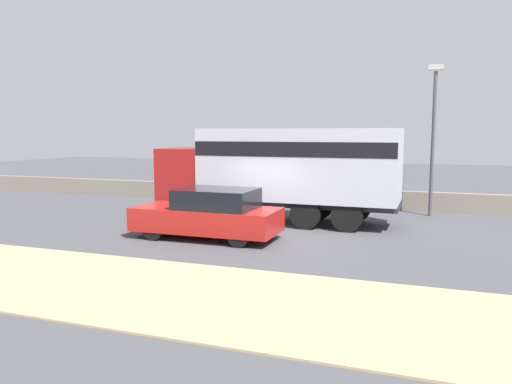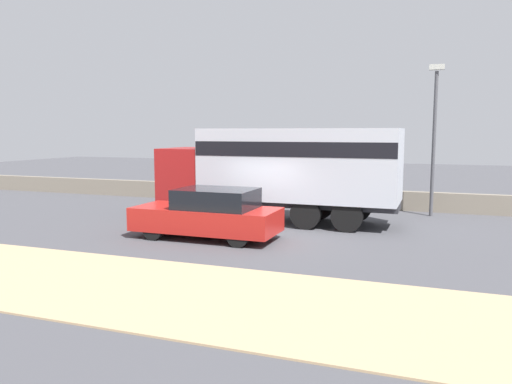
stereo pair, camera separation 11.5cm
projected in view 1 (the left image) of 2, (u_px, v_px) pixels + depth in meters
ground_plane at (246, 237)px, 15.94m from camera, size 80.00×80.00×0.00m
dirt_shoulder_foreground at (149, 289)px, 10.57m from camera, size 60.00×4.23×0.04m
stone_wall_backdrop at (304, 196)px, 22.76m from camera, size 60.00×0.35×0.82m
street_lamp at (434, 128)px, 19.50m from camera, size 0.56×0.28×5.91m
box_truck at (282, 166)px, 18.34m from camera, size 8.89×2.55×3.45m
car_hatchback at (209, 214)px, 15.58m from camera, size 4.58×1.88×1.58m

